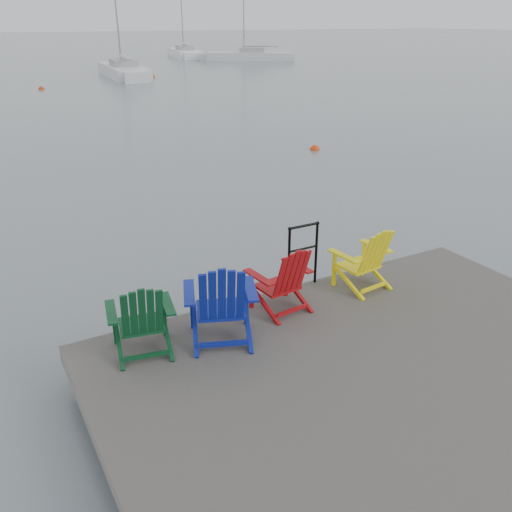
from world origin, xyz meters
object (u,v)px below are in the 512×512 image
chair_green (141,317)px  chair_yellow (365,258)px  handrail (303,249)px  buoy_a (315,150)px  sailboat_near (123,72)px  buoy_d (41,89)px  chair_red (283,278)px  chair_blue (221,301)px  sailboat_mid (184,54)px  sailboat_far (248,57)px  buoy_c (153,78)px

chair_green → chair_yellow: bearing=12.4°
handrail → buoy_a: bearing=54.2°
sailboat_near → buoy_d: (-6.59, -5.22, -0.35)m
handrail → chair_green: (-2.44, -0.54, -0.09)m
chair_red → chair_yellow: bearing=-6.2°
chair_blue → sailboat_mid: size_ratio=0.08×
chair_yellow → sailboat_mid: size_ratio=0.07×
sailboat_mid → chair_green: bearing=-99.8°
chair_green → sailboat_near: size_ratio=0.07×
sailboat_far → buoy_a: 41.23m
chair_yellow → sailboat_mid: (19.65, 54.93, -0.60)m
chair_blue → buoy_c: bearing=93.5°
buoy_a → sailboat_far: bearing=64.7°
sailboat_far → chair_green: bearing=-176.8°
handrail → chair_yellow: (0.70, -0.47, -0.09)m
chair_green → buoy_c: 36.68m
chair_blue → buoy_a: size_ratio=3.18×
chair_blue → sailboat_near: sailboat_near is taller
chair_yellow → buoy_a: bearing=52.5°
chair_green → chair_yellow: 3.14m
buoy_a → chair_red: bearing=-126.8°
chair_blue → sailboat_near: size_ratio=0.08×
chair_blue → chair_yellow: 2.30m
handrail → chair_yellow: size_ratio=1.01×
chair_yellow → sailboat_far: bearing=57.3°
sailboat_near → buoy_a: sailboat_near is taller
sailboat_far → buoy_c: bearing=162.5°
handrail → buoy_c: (9.60, 34.09, -1.04)m
sailboat_mid → chair_blue: bearing=-98.9°
chair_blue → sailboat_far: sailboat_far is taller
chair_blue → sailboat_near: (9.48, 36.40, -0.66)m
sailboat_near → chair_blue: bearing=-98.9°
sailboat_near → buoy_a: 26.92m
sailboat_near → sailboat_mid: (12.45, 18.80, -0.00)m
chair_red → sailboat_near: bearing=70.6°
chair_yellow → sailboat_near: sailboat_near is taller
sailboat_mid → buoy_d: sailboat_mid is taller
chair_red → chair_yellow: size_ratio=0.99×
chair_yellow → sailboat_mid: sailboat_mid is taller
chair_blue → chair_yellow: (2.28, 0.27, -0.06)m
chair_green → chair_blue: (0.86, -0.19, 0.06)m
sailboat_far → buoy_c: (-14.33, -11.97, -0.36)m
buoy_a → handrail: bearing=-125.8°
sailboat_near → sailboat_mid: sailboat_mid is taller
chair_blue → buoy_a: 12.42m
buoy_d → chair_yellow: bearing=-91.1°
chair_yellow → sailboat_far: (23.23, 46.54, -0.60)m
chair_red → sailboat_near: 37.12m
chair_blue → chair_red: bearing=36.8°
handrail → sailboat_mid: sailboat_mid is taller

